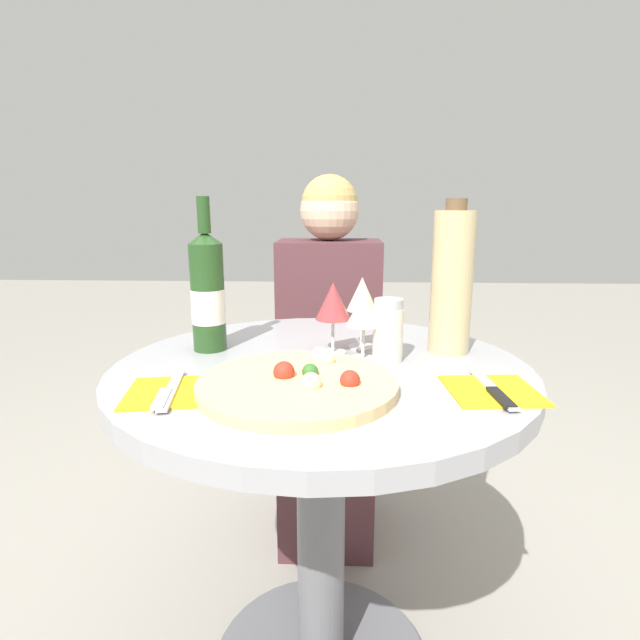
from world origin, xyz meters
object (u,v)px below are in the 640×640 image
pizza_large (299,384)px  chair_behind_diner (330,390)px  dining_table (321,453)px  wine_bottle (208,293)px  tall_carafe (452,282)px  seated_diner (330,371)px

pizza_large → chair_behind_diner: bearing=87.6°
dining_table → wine_bottle: 0.42m
pizza_large → wine_bottle: wine_bottle is taller
pizza_large → dining_table: bearing=77.6°
tall_carafe → pizza_large: bearing=-141.2°
dining_table → tall_carafe: 0.46m
seated_diner → pizza_large: (-0.04, -0.76, 0.23)m
wine_bottle → seated_diner: bearing=63.5°
seated_diner → tall_carafe: size_ratio=3.53×
dining_table → pizza_large: pizza_large is taller
tall_carafe → dining_table: bearing=-160.1°
tall_carafe → seated_diner: bearing=118.1°
tall_carafe → chair_behind_diner: bearing=112.7°
dining_table → seated_diner: bearing=89.5°
wine_bottle → tall_carafe: wine_bottle is taller
pizza_large → wine_bottle: (-0.22, 0.24, 0.12)m
dining_table → pizza_large: bearing=-102.4°
dining_table → seated_diner: size_ratio=0.73×
dining_table → seated_diner: 0.61m
dining_table → wine_bottle: bearing=159.4°
chair_behind_diner → wine_bottle: size_ratio=2.48×
chair_behind_diner → tall_carafe: 0.86m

